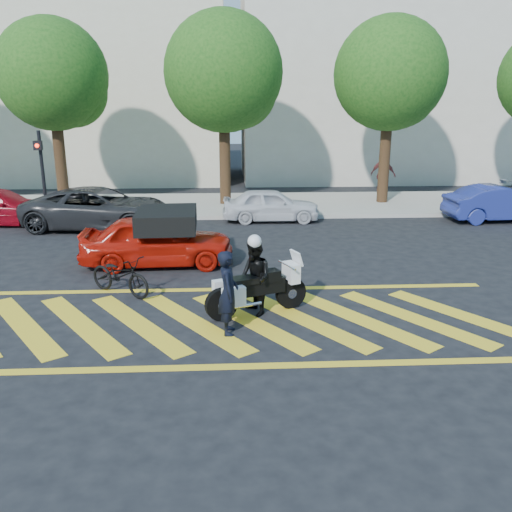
{
  "coord_description": "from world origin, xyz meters",
  "views": [
    {
      "loc": [
        0.1,
        -9.97,
        4.24
      ],
      "look_at": [
        0.68,
        1.03,
        1.05
      ],
      "focal_mm": 38.0,
      "sensor_mm": 36.0,
      "label": 1
    }
  ],
  "objects_px": {
    "bicycle": "(120,275)",
    "red_convertible": "(157,240)",
    "police_motorcycle": "(255,289)",
    "parked_right": "(500,203)",
    "officer_moto": "(255,278)",
    "officer_bike": "(228,293)",
    "parked_mid_left": "(100,208)",
    "parked_mid_right": "(271,205)"
  },
  "relations": [
    {
      "from": "parked_right",
      "to": "officer_bike",
      "type": "bearing_deg",
      "value": 130.29
    },
    {
      "from": "officer_bike",
      "to": "parked_right",
      "type": "height_order",
      "value": "officer_bike"
    },
    {
      "from": "officer_bike",
      "to": "police_motorcycle",
      "type": "relative_size",
      "value": 0.76
    },
    {
      "from": "parked_mid_left",
      "to": "parked_right",
      "type": "relative_size",
      "value": 1.28
    },
    {
      "from": "parked_mid_left",
      "to": "parked_right",
      "type": "height_order",
      "value": "parked_mid_left"
    },
    {
      "from": "parked_mid_left",
      "to": "bicycle",
      "type": "bearing_deg",
      "value": -155.9
    },
    {
      "from": "officer_bike",
      "to": "officer_moto",
      "type": "distance_m",
      "value": 1.07
    },
    {
      "from": "bicycle",
      "to": "parked_mid_right",
      "type": "xyz_separation_m",
      "value": [
        3.99,
        7.49,
        0.14
      ]
    },
    {
      "from": "parked_mid_right",
      "to": "parked_right",
      "type": "xyz_separation_m",
      "value": [
        8.25,
        -0.43,
        0.05
      ]
    },
    {
      "from": "police_motorcycle",
      "to": "parked_right",
      "type": "distance_m",
      "value": 12.51
    },
    {
      "from": "officer_bike",
      "to": "parked_mid_left",
      "type": "height_order",
      "value": "officer_bike"
    },
    {
      "from": "parked_mid_left",
      "to": "parked_right",
      "type": "bearing_deg",
      "value": -80.16
    },
    {
      "from": "officer_bike",
      "to": "police_motorcycle",
      "type": "bearing_deg",
      "value": -31.88
    },
    {
      "from": "bicycle",
      "to": "parked_mid_left",
      "type": "height_order",
      "value": "parked_mid_left"
    },
    {
      "from": "police_motorcycle",
      "to": "parked_mid_right",
      "type": "relative_size",
      "value": 0.61
    },
    {
      "from": "red_convertible",
      "to": "parked_mid_right",
      "type": "height_order",
      "value": "red_convertible"
    },
    {
      "from": "bicycle",
      "to": "police_motorcycle",
      "type": "relative_size",
      "value": 0.81
    },
    {
      "from": "bicycle",
      "to": "red_convertible",
      "type": "xyz_separation_m",
      "value": [
        0.57,
        2.23,
        0.22
      ]
    },
    {
      "from": "bicycle",
      "to": "parked_right",
      "type": "bearing_deg",
      "value": -24.59
    },
    {
      "from": "officer_moto",
      "to": "parked_right",
      "type": "xyz_separation_m",
      "value": [
        9.28,
        8.38,
        -0.13
      ]
    },
    {
      "from": "parked_right",
      "to": "parked_mid_left",
      "type": "bearing_deg",
      "value": 88.68
    },
    {
      "from": "officer_bike",
      "to": "parked_right",
      "type": "relative_size",
      "value": 0.41
    },
    {
      "from": "red_convertible",
      "to": "parked_mid_left",
      "type": "xyz_separation_m",
      "value": [
        -2.47,
        4.38,
        0.02
      ]
    },
    {
      "from": "bicycle",
      "to": "officer_moto",
      "type": "distance_m",
      "value": 3.26
    },
    {
      "from": "parked_mid_left",
      "to": "parked_mid_right",
      "type": "height_order",
      "value": "parked_mid_left"
    },
    {
      "from": "bicycle",
      "to": "parked_mid_right",
      "type": "bearing_deg",
      "value": 7.4
    },
    {
      "from": "bicycle",
      "to": "officer_moto",
      "type": "height_order",
      "value": "officer_moto"
    },
    {
      "from": "bicycle",
      "to": "parked_mid_right",
      "type": "relative_size",
      "value": 0.49
    },
    {
      "from": "bicycle",
      "to": "parked_mid_right",
      "type": "height_order",
      "value": "parked_mid_right"
    },
    {
      "from": "police_motorcycle",
      "to": "bicycle",
      "type": "bearing_deg",
      "value": 133.65
    },
    {
      "from": "police_motorcycle",
      "to": "parked_mid_left",
      "type": "height_order",
      "value": "parked_mid_left"
    },
    {
      "from": "police_motorcycle",
      "to": "officer_moto",
      "type": "bearing_deg",
      "value": 120.25
    },
    {
      "from": "parked_mid_right",
      "to": "red_convertible",
      "type": "bearing_deg",
      "value": 147.47
    },
    {
      "from": "police_motorcycle",
      "to": "red_convertible",
      "type": "bearing_deg",
      "value": 101.91
    },
    {
      "from": "officer_bike",
      "to": "parked_mid_right",
      "type": "relative_size",
      "value": 0.46
    },
    {
      "from": "parked_mid_left",
      "to": "red_convertible",
      "type": "bearing_deg",
      "value": -142.54
    },
    {
      "from": "officer_bike",
      "to": "parked_mid_right",
      "type": "xyz_separation_m",
      "value": [
        1.57,
        9.73,
        -0.21
      ]
    },
    {
      "from": "bicycle",
      "to": "red_convertible",
      "type": "distance_m",
      "value": 2.31
    },
    {
      "from": "officer_bike",
      "to": "officer_moto",
      "type": "xyz_separation_m",
      "value": [
        0.54,
        0.92,
        -0.03
      ]
    },
    {
      "from": "police_motorcycle",
      "to": "parked_mid_right",
      "type": "height_order",
      "value": "parked_mid_right"
    },
    {
      "from": "red_convertible",
      "to": "officer_bike",
      "type": "bearing_deg",
      "value": -159.49
    },
    {
      "from": "officer_moto",
      "to": "red_convertible",
      "type": "height_order",
      "value": "officer_moto"
    }
  ]
}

